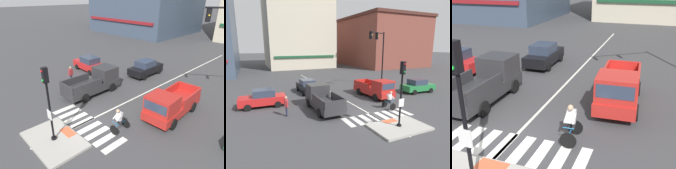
% 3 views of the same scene
% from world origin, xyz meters
% --- Properties ---
extents(ground_plane, '(300.00, 300.00, 0.00)m').
position_xyz_m(ground_plane, '(0.00, 0.00, 0.00)').
color(ground_plane, '#3D3D3F').
extents(traffic_island, '(3.94, 2.59, 0.15)m').
position_xyz_m(traffic_island, '(0.00, -2.65, 0.07)').
color(traffic_island, '#A3A099').
rests_on(traffic_island, ground).
extents(tactile_pad_front, '(1.10, 0.60, 0.01)m').
position_xyz_m(tactile_pad_front, '(0.00, -1.71, 0.15)').
color(tactile_pad_front, '#DB5B38').
rests_on(tactile_pad_front, traffic_island).
extents(signal_pole, '(0.44, 0.38, 4.46)m').
position_xyz_m(signal_pole, '(0.00, -2.66, 2.84)').
color(signal_pole, black).
rests_on(signal_pole, traffic_island).
extents(crosswalk_stripe_a, '(0.44, 1.80, 0.01)m').
position_xyz_m(crosswalk_stripe_a, '(-2.75, -0.32, 0.00)').
color(crosswalk_stripe_a, silver).
rests_on(crosswalk_stripe_a, ground).
extents(crosswalk_stripe_b, '(0.44, 1.80, 0.01)m').
position_xyz_m(crosswalk_stripe_b, '(-1.96, -0.32, 0.00)').
color(crosswalk_stripe_b, silver).
rests_on(crosswalk_stripe_b, ground).
extents(crosswalk_stripe_c, '(0.44, 1.80, 0.01)m').
position_xyz_m(crosswalk_stripe_c, '(-1.18, -0.32, 0.00)').
color(crosswalk_stripe_c, silver).
rests_on(crosswalk_stripe_c, ground).
extents(crosswalk_stripe_d, '(0.44, 1.80, 0.01)m').
position_xyz_m(crosswalk_stripe_d, '(-0.39, -0.32, 0.00)').
color(crosswalk_stripe_d, silver).
rests_on(crosswalk_stripe_d, ground).
extents(crosswalk_stripe_e, '(0.44, 1.80, 0.01)m').
position_xyz_m(crosswalk_stripe_e, '(0.39, -0.32, 0.00)').
color(crosswalk_stripe_e, silver).
rests_on(crosswalk_stripe_e, ground).
extents(crosswalk_stripe_f, '(0.44, 1.80, 0.01)m').
position_xyz_m(crosswalk_stripe_f, '(1.18, -0.32, 0.00)').
color(crosswalk_stripe_f, silver).
rests_on(crosswalk_stripe_f, ground).
extents(crosswalk_stripe_g, '(0.44, 1.80, 0.01)m').
position_xyz_m(crosswalk_stripe_g, '(1.96, -0.32, 0.00)').
color(crosswalk_stripe_g, silver).
rests_on(crosswalk_stripe_g, ground).
extents(crosswalk_stripe_h, '(0.44, 1.80, 0.01)m').
position_xyz_m(crosswalk_stripe_h, '(2.75, -0.32, 0.00)').
color(crosswalk_stripe_h, silver).
rests_on(crosswalk_stripe_h, ground).
extents(lane_centre_line, '(0.14, 28.00, 0.01)m').
position_xyz_m(lane_centre_line, '(-0.28, 10.00, 0.00)').
color(lane_centre_line, silver).
rests_on(lane_centre_line, ground).
extents(car_red_cross_left, '(4.15, 1.95, 1.64)m').
position_xyz_m(car_red_cross_left, '(-8.23, 6.31, 0.81)').
color(car_red_cross_left, red).
rests_on(car_red_cross_left, ground).
extents(car_black_westbound_far, '(1.90, 4.13, 1.64)m').
position_xyz_m(car_black_westbound_far, '(-3.04, 9.85, 0.81)').
color(car_black_westbound_far, black).
rests_on(car_black_westbound_far, ground).
extents(pickup_truck_red_eastbound_mid, '(2.27, 5.20, 2.08)m').
position_xyz_m(pickup_truck_red_eastbound_mid, '(3.23, 4.52, 0.98)').
color(pickup_truck_red_eastbound_mid, red).
rests_on(pickup_truck_red_eastbound_mid, ground).
extents(pickup_truck_charcoal_westbound_near, '(2.10, 5.12, 2.08)m').
position_xyz_m(pickup_truck_charcoal_westbound_near, '(-3.47, 3.37, 0.98)').
color(pickup_truck_charcoal_westbound_near, '#2D2D30').
rests_on(pickup_truck_charcoal_westbound_near, ground).
extents(cyclist, '(0.70, 1.12, 1.68)m').
position_xyz_m(cyclist, '(2.01, 0.79, 0.87)').
color(cyclist, black).
rests_on(cyclist, ground).
extents(pedestrian_at_curb_left, '(0.26, 0.55, 1.67)m').
position_xyz_m(pedestrian_at_curb_left, '(-6.68, 2.88, 0.98)').
color(pedestrian_at_curb_left, '#2D334C').
rests_on(pedestrian_at_curb_left, ground).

